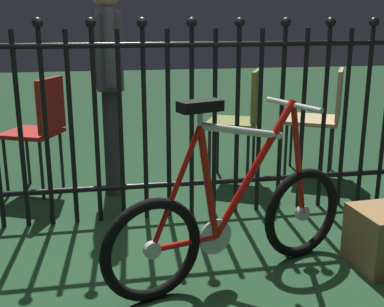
{
  "coord_description": "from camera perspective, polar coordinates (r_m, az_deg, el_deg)",
  "views": [
    {
      "loc": [
        -0.33,
        -2.38,
        1.27
      ],
      "look_at": [
        0.14,
        0.2,
        0.55
      ],
      "focal_mm": 46.61,
      "sensor_mm": 36.0,
      "label": 1
    }
  ],
  "objects": [
    {
      "name": "chair_olive",
      "position": [
        3.91,
        5.83,
        4.53
      ],
      "size": [
        0.5,
        0.5,
        0.88
      ],
      "color": "black",
      "rests_on": "ground"
    },
    {
      "name": "person_visitor",
      "position": [
        3.64,
        -9.51,
        9.48
      ],
      "size": [
        0.21,
        0.48,
        1.54
      ],
      "color": "#2D2D33",
      "rests_on": "ground"
    },
    {
      "name": "bicycle",
      "position": [
        2.49,
        4.78,
        -7.45
      ],
      "size": [
        1.33,
        0.56,
        0.91
      ],
      "color": "black",
      "rests_on": "ground"
    },
    {
      "name": "chair_red",
      "position": [
        3.77,
        -16.97,
        3.21
      ],
      "size": [
        0.48,
        0.48,
        0.86
      ],
      "color": "black",
      "rests_on": "ground"
    },
    {
      "name": "ground_plane",
      "position": [
        2.72,
        -2.25,
        -12.52
      ],
      "size": [
        20.0,
        20.0,
        0.0
      ],
      "primitive_type": "plane",
      "color": "#1C3E23"
    },
    {
      "name": "chair_tan",
      "position": [
        4.17,
        14.72,
        4.64
      ],
      "size": [
        0.58,
        0.58,
        0.87
      ],
      "color": "black",
      "rests_on": "ground"
    },
    {
      "name": "iron_fence",
      "position": [
        3.12,
        -5.75,
        4.19
      ],
      "size": [
        3.8,
        0.07,
        1.33
      ],
      "color": "black",
      "rests_on": "ground"
    }
  ]
}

